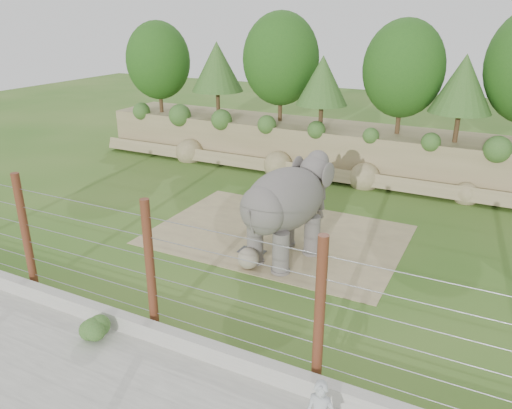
% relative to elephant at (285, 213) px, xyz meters
% --- Properties ---
extents(ground, '(90.00, 90.00, 0.00)m').
position_rel_elephant_xyz_m(ground, '(-1.56, -1.22, -1.81)').
color(ground, '#2F641A').
rests_on(ground, ground).
extents(back_embankment, '(30.00, 5.52, 8.77)m').
position_rel_elephant_xyz_m(back_embankment, '(-0.98, 11.46, 2.15)').
color(back_embankment, olive).
rests_on(back_embankment, ground).
extents(dirt_patch, '(10.00, 7.00, 0.02)m').
position_rel_elephant_xyz_m(dirt_patch, '(-1.06, 1.78, -1.80)').
color(dirt_patch, '#978561').
rests_on(dirt_patch, ground).
extents(drain_grate, '(1.00, 0.60, 0.03)m').
position_rel_elephant_xyz_m(drain_grate, '(-1.28, -0.13, -1.78)').
color(drain_grate, '#262628').
rests_on(drain_grate, dirt_patch).
extents(elephant, '(2.90, 4.80, 3.63)m').
position_rel_elephant_xyz_m(elephant, '(0.00, 0.00, 0.00)').
color(elephant, '#56504D').
rests_on(elephant, ground).
extents(stone_ball, '(0.78, 0.78, 0.78)m').
position_rel_elephant_xyz_m(stone_ball, '(-0.79, -1.33, -1.41)').
color(stone_ball, gray).
rests_on(stone_ball, dirt_patch).
extents(retaining_wall, '(26.00, 0.35, 0.50)m').
position_rel_elephant_xyz_m(retaining_wall, '(-1.56, -6.22, -1.56)').
color(retaining_wall, '#A1A095').
rests_on(retaining_wall, ground).
extents(walkway, '(26.00, 4.00, 0.01)m').
position_rel_elephant_xyz_m(walkway, '(-1.56, -8.22, -1.81)').
color(walkway, '#A1A095').
rests_on(walkway, ground).
extents(barrier_fence, '(20.26, 0.26, 4.00)m').
position_rel_elephant_xyz_m(barrier_fence, '(-1.56, -5.72, 0.19)').
color(barrier_fence, '#5A2B18').
rests_on(barrier_fence, ground).
extents(walkway_shrub, '(0.69, 0.69, 0.69)m').
position_rel_elephant_xyz_m(walkway_shrub, '(-2.73, -7.02, -1.46)').
color(walkway_shrub, '#2F6023').
rests_on(walkway_shrub, walkway).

